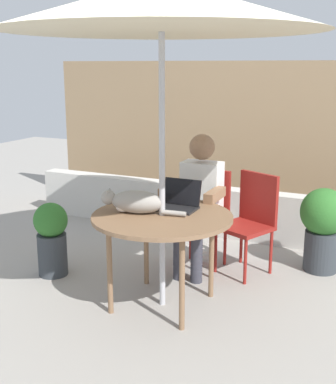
# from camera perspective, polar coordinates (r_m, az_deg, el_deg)

# --- Properties ---
(ground_plane) EXTENTS (14.00, 14.00, 0.00)m
(ground_plane) POSITION_cam_1_polar(r_m,az_deg,el_deg) (3.99, -0.63, -12.47)
(ground_plane) COLOR gray
(fence_back) EXTENTS (5.31, 0.08, 1.83)m
(fence_back) POSITION_cam_1_polar(r_m,az_deg,el_deg) (6.00, 9.93, 5.57)
(fence_back) COLOR #937756
(fence_back) RESTS_ON ground
(planter_wall_low) EXTENTS (4.78, 0.20, 0.52)m
(planter_wall_low) POSITION_cam_1_polar(r_m,az_deg,el_deg) (5.40, 7.41, -2.38)
(planter_wall_low) COLOR beige
(planter_wall_low) RESTS_ON ground
(patio_table) EXTENTS (1.04, 1.04, 0.71)m
(patio_table) POSITION_cam_1_polar(r_m,az_deg,el_deg) (3.74, -0.65, -3.42)
(patio_table) COLOR brown
(patio_table) RESTS_ON ground
(patio_umbrella) EXTENTS (2.23, 2.23, 2.33)m
(patio_umbrella) POSITION_cam_1_polar(r_m,az_deg,el_deg) (3.58, -0.72, 20.20)
(patio_umbrella) COLOR #B7B7BC
(patio_umbrella) RESTS_ON ground
(chair_occupied) EXTENTS (0.40, 0.40, 0.87)m
(chair_occupied) POSITION_cam_1_polar(r_m,az_deg,el_deg) (4.55, 4.17, -2.19)
(chair_occupied) COLOR maroon
(chair_occupied) RESTS_ON ground
(chair_empty) EXTENTS (0.53, 0.53, 0.87)m
(chair_empty) POSITION_cam_1_polar(r_m,az_deg,el_deg) (4.48, 9.30, -2.63)
(chair_empty) COLOR maroon
(chair_empty) RESTS_ON ground
(person_seated) EXTENTS (0.48, 0.48, 1.21)m
(person_seated) POSITION_cam_1_polar(r_m,az_deg,el_deg) (4.37, 3.46, -0.56)
(person_seated) COLOR white
(person_seated) RESTS_ON ground
(laptop) EXTENTS (0.30, 0.25, 0.21)m
(laptop) POSITION_cam_1_polar(r_m,az_deg,el_deg) (3.88, 1.29, -0.90)
(laptop) COLOR black
(laptop) RESTS_ON patio_table
(cat) EXTENTS (0.65, 0.27, 0.17)m
(cat) POSITION_cam_1_polar(r_m,az_deg,el_deg) (3.76, -3.82, -1.11)
(cat) COLOR gray
(cat) RESTS_ON patio_table
(potted_plant_near_fence) EXTENTS (0.41, 0.41, 0.75)m
(potted_plant_near_fence) POSITION_cam_1_polar(r_m,az_deg,el_deg) (4.65, 17.02, -3.50)
(potted_plant_near_fence) COLOR #33383D
(potted_plant_near_fence) RESTS_ON ground
(potted_plant_by_chair) EXTENTS (0.29, 0.29, 0.65)m
(potted_plant_by_chair) POSITION_cam_1_polar(r_m,az_deg,el_deg) (4.49, -12.96, -4.92)
(potted_plant_by_chair) COLOR #33383D
(potted_plant_by_chair) RESTS_ON ground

